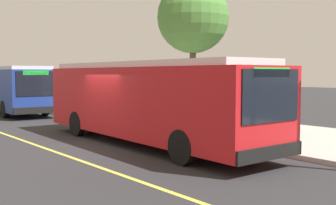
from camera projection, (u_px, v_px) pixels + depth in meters
name	position (u px, v px, depth m)	size (l,w,h in m)	color
ground_plane	(108.00, 143.00, 15.03)	(120.00, 120.00, 0.00)	#2B2B2D
sidewalk_curb	(222.00, 127.00, 18.81)	(44.00, 6.40, 0.15)	#B7B2A8
lane_stripe_center	(51.00, 150.00, 13.64)	(36.00, 0.14, 0.01)	#E0D64C
transit_bus_main	(147.00, 99.00, 14.75)	(11.14, 2.91, 2.95)	red
transit_bus_second	(10.00, 88.00, 26.62)	(10.68, 3.16, 2.95)	navy
bus_shelter	(240.00, 88.00, 18.12)	(2.90, 1.60, 2.48)	#333338
waiting_bench	(239.00, 117.00, 18.17)	(1.60, 0.48, 0.95)	brown
route_sign_post	(263.00, 91.00, 13.85)	(0.44, 0.08, 2.80)	#333338
pedestrian_commuter	(203.00, 107.00, 17.54)	(0.24, 0.40, 1.69)	#282D47
street_tree_near_shelter	(193.00, 18.00, 23.57)	(4.12, 4.12, 7.65)	brown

